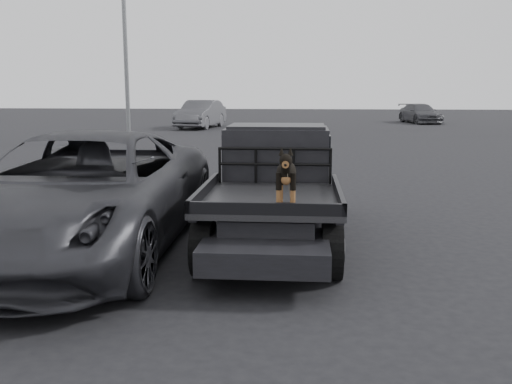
# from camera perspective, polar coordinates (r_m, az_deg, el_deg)

# --- Properties ---
(ground) EXTENTS (120.00, 120.00, 0.00)m
(ground) POSITION_cam_1_polar(r_m,az_deg,el_deg) (6.85, 6.47, -10.38)
(ground) COLOR black
(ground) RESTS_ON ground
(flatbed_ute) EXTENTS (2.00, 5.40, 0.92)m
(flatbed_ute) POSITION_cam_1_polar(r_m,az_deg,el_deg) (8.99, 1.79, -2.21)
(flatbed_ute) COLOR black
(flatbed_ute) RESTS_ON ground
(ute_cab) EXTENTS (1.72, 1.30, 0.88)m
(ute_cab) POSITION_cam_1_polar(r_m,az_deg,el_deg) (9.78, 2.10, 4.16)
(ute_cab) COLOR black
(ute_cab) RESTS_ON flatbed_ute
(headache_rack) EXTENTS (1.80, 0.08, 0.55)m
(headache_rack) POSITION_cam_1_polar(r_m,az_deg,el_deg) (9.05, 1.88, 2.61)
(headache_rack) COLOR black
(headache_rack) RESTS_ON flatbed_ute
(dog) EXTENTS (0.32, 0.60, 0.74)m
(dog) POSITION_cam_1_polar(r_m,az_deg,el_deg) (7.34, 3.05, 1.52)
(dog) COLOR black
(dog) RESTS_ON flatbed_ute
(parked_suv) EXTENTS (2.98, 6.39, 1.77)m
(parked_suv) POSITION_cam_1_polar(r_m,az_deg,el_deg) (8.79, -16.94, -0.12)
(parked_suv) COLOR #2D2D32
(parked_suv) RESTS_ON ground
(distant_car_a) EXTENTS (2.49, 5.29, 1.68)m
(distant_car_a) POSITION_cam_1_polar(r_m,az_deg,el_deg) (35.17, -5.55, 7.77)
(distant_car_a) COLOR #4D4D52
(distant_car_a) RESTS_ON ground
(distant_car_b) EXTENTS (2.69, 4.82, 1.32)m
(distant_car_b) POSITION_cam_1_polar(r_m,az_deg,el_deg) (41.50, 16.10, 7.56)
(distant_car_b) COLOR #414246
(distant_car_b) RESTS_ON ground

